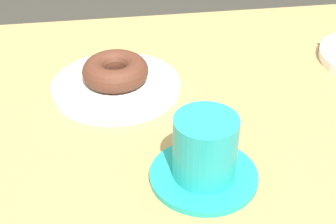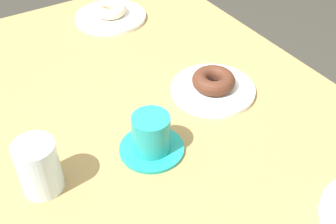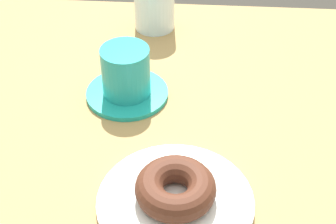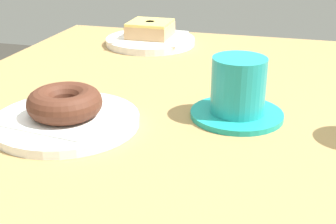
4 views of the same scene
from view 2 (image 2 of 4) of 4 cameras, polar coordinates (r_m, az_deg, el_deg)
The scene contains 9 objects.
table at distance 1.05m, azimuth -0.86°, elevation -2.01°, with size 1.26×0.83×0.77m.
plate_chocolate_ring at distance 1.05m, azimuth 6.02°, elevation 3.02°, with size 0.21×0.21×0.01m, color white.
napkin_chocolate_ring at distance 1.05m, azimuth 6.05°, elevation 3.35°, with size 0.13×0.13×0.00m, color white.
donut_chocolate_ring at distance 1.03m, azimuth 6.13°, elevation 4.25°, with size 0.11×0.11×0.04m, color #4A2619.
plate_sugar_ring at distance 1.37m, azimuth -7.71°, elevation 12.52°, with size 0.22×0.22×0.01m, color white.
napkin_sugar_ring at distance 1.37m, azimuth -7.74°, elevation 12.81°, with size 0.14×0.14×0.00m, color white.
donut_sugar_ring at distance 1.36m, azimuth -7.81°, elevation 13.47°, with size 0.10×0.10×0.03m, color beige.
water_glass at distance 0.83m, azimuth -16.98°, elevation -7.05°, with size 0.08×0.08×0.11m, color silver.
coffee_cup at distance 0.87m, azimuth -2.25°, elevation -3.27°, with size 0.14×0.14×0.09m.
Camera 2 is at (-0.67, 0.40, 1.42)m, focal length 45.41 mm.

